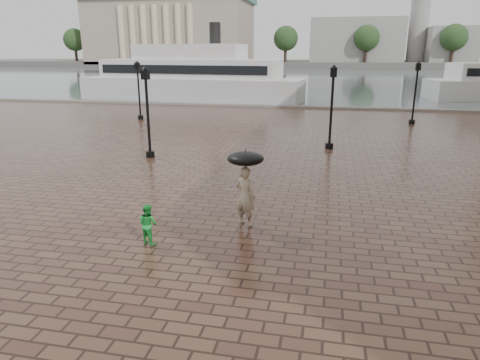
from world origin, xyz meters
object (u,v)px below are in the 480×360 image
object	(u,v)px
adult_pedestrian	(245,196)
ferry_near	(191,77)
street_lamps	(261,98)
child_pedestrian	(148,224)

from	to	relation	value
adult_pedestrian	ferry_near	world-z (taller)	ferry_near
street_lamps	adult_pedestrian	xyz separation A→B (m)	(2.05, -15.36, -1.38)
ferry_near	adult_pedestrian	bearing A→B (deg)	-63.67
adult_pedestrian	ferry_near	size ratio (longest dim) A/B	0.07
adult_pedestrian	ferry_near	distance (m)	37.30
street_lamps	ferry_near	bearing A→B (deg)	119.71
street_lamps	ferry_near	xyz separation A→B (m)	(-11.13, 19.50, 0.15)
child_pedestrian	ferry_near	world-z (taller)	ferry_near
street_lamps	child_pedestrian	world-z (taller)	street_lamps
street_lamps	child_pedestrian	distance (m)	17.31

